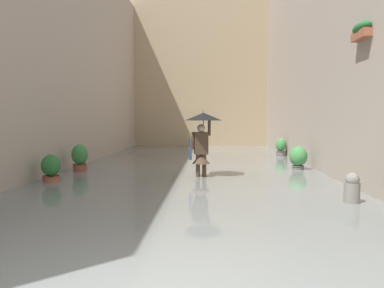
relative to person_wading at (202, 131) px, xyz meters
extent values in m
plane|color=gray|center=(0.39, -2.30, -1.48)|extent=(60.00, 60.00, 0.00)
cube|color=slate|center=(0.39, -2.30, -1.38)|extent=(8.82, 25.04, 0.20)
cube|color=#A89989|center=(-4.52, -2.30, 3.13)|extent=(1.80, 23.04, 9.21)
cube|color=#9E563D|center=(-3.52, 1.89, 2.18)|extent=(0.20, 0.70, 0.18)
ellipsoid|color=#23602D|center=(-3.52, 1.89, 2.34)|extent=(0.28, 0.76, 0.24)
cube|color=#A89989|center=(5.30, -2.30, 2.83)|extent=(1.80, 23.04, 8.62)
cube|color=tan|center=(0.39, -12.72, 4.22)|extent=(11.62, 1.80, 11.39)
cube|color=#2D2319|center=(0.12, 0.02, -1.43)|extent=(0.15, 0.25, 0.10)
cylinder|color=#4C3828|center=(0.12, 0.02, -1.01)|extent=(0.14, 0.14, 0.74)
cube|color=#2D2319|center=(-0.06, -0.01, -1.43)|extent=(0.15, 0.25, 0.10)
cylinder|color=#4C3828|center=(-0.06, -0.01, -1.01)|extent=(0.14, 0.14, 0.74)
cube|color=#4C3828|center=(0.03, 0.00, -0.33)|extent=(0.41, 0.28, 0.63)
cone|color=#4C3828|center=(0.03, 0.00, -0.76)|extent=(0.58, 0.58, 0.28)
sphere|color=#DBB293|center=(0.03, 0.00, 0.09)|extent=(0.23, 0.23, 0.23)
cylinder|color=#4C3828|center=(-0.20, -0.03, 0.10)|extent=(0.10, 0.10, 0.44)
cylinder|color=#4C3828|center=(0.26, 0.04, -0.26)|extent=(0.10, 0.10, 0.48)
cylinder|color=black|center=(-0.03, -0.01, 0.20)|extent=(0.02, 0.02, 0.43)
cone|color=black|center=(-0.03, -0.01, 0.42)|extent=(1.06, 1.06, 0.22)
cylinder|color=black|center=(-0.03, -0.01, 0.56)|extent=(0.01, 0.01, 0.08)
cube|color=#334766|center=(0.33, 0.08, -0.62)|extent=(0.11, 0.29, 0.32)
torus|color=#334766|center=(0.33, 0.08, -0.34)|extent=(0.07, 0.30, 0.30)
cylinder|color=#66605B|center=(-3.08, -1.65, -1.33)|extent=(0.36, 0.36, 0.30)
torus|color=#56524E|center=(-3.08, -1.65, -1.18)|extent=(0.40, 0.40, 0.04)
ellipsoid|color=#428947|center=(-3.08, -1.65, -0.86)|extent=(0.57, 0.57, 0.64)
cylinder|color=#66605B|center=(-3.35, -5.94, -1.28)|extent=(0.38, 0.38, 0.39)
torus|color=#56524E|center=(-3.35, -5.94, -1.08)|extent=(0.42, 0.42, 0.04)
ellipsoid|color=#428947|center=(-3.35, -5.94, -0.79)|extent=(0.45, 0.45, 0.58)
cylinder|color=#9E563D|center=(3.93, 0.96, -1.31)|extent=(0.42, 0.42, 0.33)
torus|color=brown|center=(3.93, 0.96, -1.15)|extent=(0.46, 0.46, 0.04)
ellipsoid|color=#2D7033|center=(3.93, 0.96, -0.86)|extent=(0.49, 0.49, 0.58)
cylinder|color=brown|center=(3.86, -0.94, -1.28)|extent=(0.41, 0.41, 0.40)
torus|color=brown|center=(3.86, -0.94, -1.08)|extent=(0.45, 0.45, 0.04)
ellipsoid|color=#387F3D|center=(3.86, -0.94, -0.76)|extent=(0.50, 0.50, 0.63)
cylinder|color=gray|center=(-2.98, 3.02, -1.19)|extent=(0.30, 0.30, 0.58)
sphere|color=gray|center=(-2.98, 3.02, -0.83)|extent=(0.27, 0.27, 0.27)
camera|label=1|loc=(-0.22, 10.06, 0.34)|focal=33.59mm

